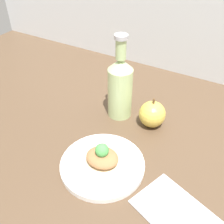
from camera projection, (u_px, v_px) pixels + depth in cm
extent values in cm
cube|color=brown|center=(97.00, 148.00, 77.86)|extent=(180.00, 110.00, 4.00)
cylinder|color=white|center=(102.00, 165.00, 69.17)|extent=(22.26, 22.26, 1.58)
torus|color=white|center=(102.00, 163.00, 68.84)|extent=(21.59, 21.59, 1.10)
cylinder|color=beige|center=(102.00, 162.00, 68.57)|extent=(13.69, 13.69, 0.40)
ellipsoid|color=#9E6B42|center=(102.00, 157.00, 67.46)|extent=(8.68, 7.38, 3.22)
sphere|color=#4CA34C|center=(102.00, 150.00, 65.81)|extent=(3.55, 3.55, 3.55)
cylinder|color=#B7D18E|center=(120.00, 93.00, 82.64)|extent=(7.77, 7.77, 16.59)
cone|color=#B7D18E|center=(121.00, 64.00, 76.48)|extent=(7.77, 7.77, 3.50)
cylinder|color=#B7D18E|center=(121.00, 49.00, 73.56)|extent=(3.11, 3.11, 6.00)
cylinder|color=#B7B7BC|center=(121.00, 37.00, 71.35)|extent=(3.88, 3.88, 1.20)
sphere|color=gold|center=(152.00, 114.00, 80.78)|extent=(8.29, 8.29, 8.29)
cylinder|color=brown|center=(154.00, 101.00, 77.83)|extent=(0.66, 0.66, 1.87)
cube|color=#B7BCC6|center=(175.00, 212.00, 58.84)|extent=(20.97, 17.83, 0.80)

